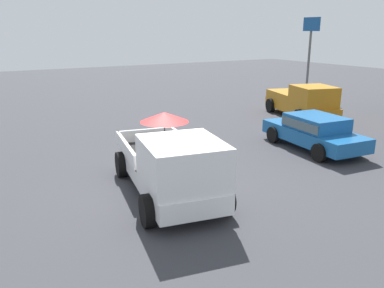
% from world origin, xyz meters
% --- Properties ---
extents(ground_plane, '(80.00, 80.00, 0.00)m').
position_xyz_m(ground_plane, '(0.00, 0.00, 0.00)').
color(ground_plane, '#38383D').
extents(pickup_truck_main, '(5.31, 3.01, 2.21)m').
position_xyz_m(pickup_truck_main, '(0.45, -0.08, 0.98)').
color(pickup_truck_main, black).
rests_on(pickup_truck_main, ground).
extents(pickup_truck_red, '(5.11, 3.18, 1.80)m').
position_xyz_m(pickup_truck_red, '(-5.22, 10.70, 0.87)').
color(pickup_truck_red, black).
rests_on(pickup_truck_red, ground).
extents(parked_sedan_far, '(4.47, 2.34, 1.33)m').
position_xyz_m(parked_sedan_far, '(-0.91, 6.86, 0.74)').
color(parked_sedan_far, black).
rests_on(parked_sedan_far, ground).
extents(motel_sign, '(1.40, 0.16, 5.31)m').
position_xyz_m(motel_sign, '(-10.32, 16.39, 3.72)').
color(motel_sign, '#59595B').
rests_on(motel_sign, ground).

